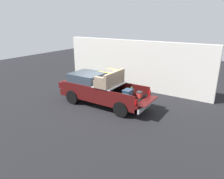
{
  "coord_description": "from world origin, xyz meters",
  "views": [
    {
      "loc": [
        -6.95,
        9.9,
        5.04
      ],
      "look_at": [
        -0.6,
        0.0,
        1.1
      ],
      "focal_mm": 33.62,
      "sensor_mm": 36.0,
      "label": 1
    }
  ],
  "objects": [
    {
      "name": "pickup_truck",
      "position": [
        0.36,
        0.0,
        0.98
      ],
      "size": [
        6.05,
        2.06,
        2.23
      ],
      "color": "#470F0F",
      "rests_on": "ground_plane"
    },
    {
      "name": "trash_can",
      "position": [
        3.18,
        -3.25,
        0.5
      ],
      "size": [
        0.6,
        0.6,
        0.98
      ],
      "color": "#1E592D",
      "rests_on": "ground_plane"
    },
    {
      "name": "ground_plane",
      "position": [
        0.0,
        0.0,
        0.0
      ],
      "size": [
        40.0,
        40.0,
        0.0
      ],
      "primitive_type": "plane",
      "color": "black"
    },
    {
      "name": "building_facade",
      "position": [
        0.03,
        -3.99,
        1.81
      ],
      "size": [
        11.53,
        0.36,
        3.62
      ],
      "primitive_type": "cube",
      "color": "silver",
      "rests_on": "ground_plane"
    }
  ]
}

